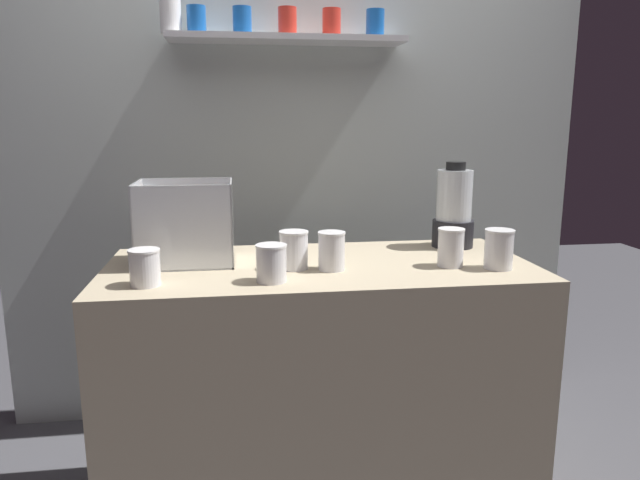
{
  "coord_description": "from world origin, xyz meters",
  "views": [
    {
      "loc": [
        -0.26,
        -1.84,
        1.37
      ],
      "look_at": [
        0.0,
        0.0,
        0.98
      ],
      "focal_mm": 32.44,
      "sensor_mm": 36.0,
      "label": 1
    }
  ],
  "objects_px": {
    "juice_cup_pomegranate_middle": "(294,252)",
    "juice_cup_mango_far_right": "(451,249)",
    "juice_cup_orange_far_left": "(145,270)",
    "juice_cup_orange_left": "(271,266)",
    "juice_cup_mango_right": "(332,253)",
    "blender_pitcher": "(454,211)",
    "carrot_display_bin": "(185,237)",
    "juice_cup_carrot_rightmost": "(499,251)"
  },
  "relations": [
    {
      "from": "blender_pitcher",
      "to": "juice_cup_mango_far_right",
      "type": "relative_size",
      "value": 2.54
    },
    {
      "from": "blender_pitcher",
      "to": "juice_cup_pomegranate_middle",
      "type": "bearing_deg",
      "value": -158.32
    },
    {
      "from": "juice_cup_mango_far_right",
      "to": "juice_cup_pomegranate_middle",
      "type": "bearing_deg",
      "value": 175.5
    },
    {
      "from": "juice_cup_pomegranate_middle",
      "to": "juice_cup_mango_far_right",
      "type": "height_order",
      "value": "juice_cup_mango_far_right"
    },
    {
      "from": "blender_pitcher",
      "to": "juice_cup_carrot_rightmost",
      "type": "height_order",
      "value": "blender_pitcher"
    },
    {
      "from": "juice_cup_orange_left",
      "to": "juice_cup_orange_far_left",
      "type": "bearing_deg",
      "value": 178.34
    },
    {
      "from": "juice_cup_orange_far_left",
      "to": "juice_cup_orange_left",
      "type": "distance_m",
      "value": 0.36
    },
    {
      "from": "juice_cup_pomegranate_middle",
      "to": "juice_cup_carrot_rightmost",
      "type": "bearing_deg",
      "value": -7.92
    },
    {
      "from": "blender_pitcher",
      "to": "juice_cup_orange_left",
      "type": "xyz_separation_m",
      "value": [
        -0.7,
        -0.39,
        -0.09
      ]
    },
    {
      "from": "juice_cup_orange_left",
      "to": "juice_cup_mango_right",
      "type": "height_order",
      "value": "juice_cup_mango_right"
    },
    {
      "from": "juice_cup_mango_right",
      "to": "juice_cup_mango_far_right",
      "type": "distance_m",
      "value": 0.39
    },
    {
      "from": "juice_cup_orange_left",
      "to": "juice_cup_mango_far_right",
      "type": "distance_m",
      "value": 0.59
    },
    {
      "from": "carrot_display_bin",
      "to": "juice_cup_pomegranate_middle",
      "type": "relative_size",
      "value": 2.53
    },
    {
      "from": "juice_cup_mango_far_right",
      "to": "juice_cup_orange_far_left",
      "type": "bearing_deg",
      "value": -174.52
    },
    {
      "from": "blender_pitcher",
      "to": "juice_cup_mango_right",
      "type": "bearing_deg",
      "value": -151.24
    },
    {
      "from": "juice_cup_orange_far_left",
      "to": "juice_cup_pomegranate_middle",
      "type": "relative_size",
      "value": 0.87
    },
    {
      "from": "juice_cup_orange_far_left",
      "to": "juice_cup_mango_far_right",
      "type": "distance_m",
      "value": 0.95
    },
    {
      "from": "juice_cup_orange_far_left",
      "to": "juice_cup_mango_far_right",
      "type": "height_order",
      "value": "juice_cup_mango_far_right"
    },
    {
      "from": "juice_cup_orange_far_left",
      "to": "juice_cup_orange_left",
      "type": "relative_size",
      "value": 0.96
    },
    {
      "from": "juice_cup_pomegranate_middle",
      "to": "juice_cup_mango_far_right",
      "type": "relative_size",
      "value": 0.98
    },
    {
      "from": "carrot_display_bin",
      "to": "juice_cup_orange_far_left",
      "type": "xyz_separation_m",
      "value": [
        -0.09,
        -0.27,
        -0.04
      ]
    },
    {
      "from": "juice_cup_pomegranate_middle",
      "to": "blender_pitcher",
      "type": "bearing_deg",
      "value": 21.68
    },
    {
      "from": "carrot_display_bin",
      "to": "juice_cup_mango_far_right",
      "type": "xyz_separation_m",
      "value": [
        0.85,
        -0.17,
        -0.03
      ]
    },
    {
      "from": "juice_cup_orange_left",
      "to": "juice_cup_pomegranate_middle",
      "type": "distance_m",
      "value": 0.16
    },
    {
      "from": "juice_cup_orange_left",
      "to": "juice_cup_pomegranate_middle",
      "type": "xyz_separation_m",
      "value": [
        0.08,
        0.14,
        0.01
      ]
    },
    {
      "from": "blender_pitcher",
      "to": "juice_cup_mango_far_right",
      "type": "distance_m",
      "value": 0.32
    },
    {
      "from": "juice_cup_mango_right",
      "to": "juice_cup_orange_far_left",
      "type": "bearing_deg",
      "value": -169.76
    },
    {
      "from": "juice_cup_orange_far_left",
      "to": "juice_cup_carrot_rightmost",
      "type": "relative_size",
      "value": 0.84
    },
    {
      "from": "juice_cup_mango_right",
      "to": "juice_cup_mango_far_right",
      "type": "height_order",
      "value": "juice_cup_mango_far_right"
    },
    {
      "from": "juice_cup_orange_left",
      "to": "juice_cup_carrot_rightmost",
      "type": "xyz_separation_m",
      "value": [
        0.73,
        0.05,
        0.01
      ]
    },
    {
      "from": "blender_pitcher",
      "to": "juice_cup_orange_far_left",
      "type": "relative_size",
      "value": 2.98
    },
    {
      "from": "carrot_display_bin",
      "to": "juice_cup_orange_left",
      "type": "xyz_separation_m",
      "value": [
        0.27,
        -0.28,
        -0.04
      ]
    },
    {
      "from": "carrot_display_bin",
      "to": "juice_cup_orange_left",
      "type": "relative_size",
      "value": 2.78
    },
    {
      "from": "blender_pitcher",
      "to": "juice_cup_carrot_rightmost",
      "type": "xyz_separation_m",
      "value": [
        0.03,
        -0.34,
        -0.08
      ]
    },
    {
      "from": "juice_cup_mango_right",
      "to": "juice_cup_carrot_rightmost",
      "type": "relative_size",
      "value": 0.96
    },
    {
      "from": "juice_cup_orange_left",
      "to": "juice_cup_pomegranate_middle",
      "type": "relative_size",
      "value": 0.91
    },
    {
      "from": "blender_pitcher",
      "to": "juice_cup_orange_far_left",
      "type": "distance_m",
      "value": 1.13
    },
    {
      "from": "juice_cup_orange_left",
      "to": "juice_cup_mango_far_right",
      "type": "relative_size",
      "value": 0.89
    },
    {
      "from": "juice_cup_orange_far_left",
      "to": "blender_pitcher",
      "type": "bearing_deg",
      "value": 19.57
    },
    {
      "from": "juice_cup_orange_far_left",
      "to": "juice_cup_mango_right",
      "type": "xyz_separation_m",
      "value": [
        0.56,
        0.1,
        0.01
      ]
    },
    {
      "from": "blender_pitcher",
      "to": "juice_cup_orange_left",
      "type": "height_order",
      "value": "blender_pitcher"
    },
    {
      "from": "juice_cup_orange_left",
      "to": "juice_cup_mango_far_right",
      "type": "bearing_deg",
      "value": 9.81
    }
  ]
}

